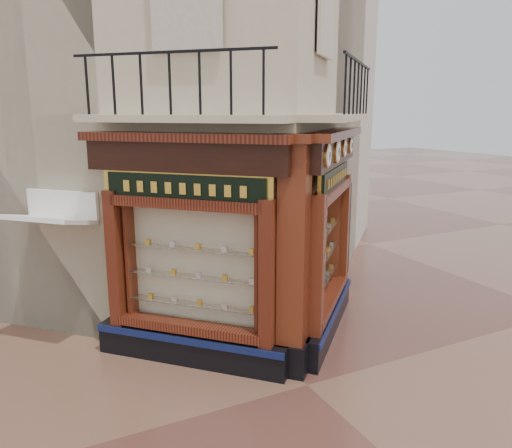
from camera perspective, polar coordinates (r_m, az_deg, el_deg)
ground at (r=8.48m, az=5.88°, el=-17.84°), size 80.00×80.00×0.00m
main_building at (r=13.02m, az=-9.00°, el=20.09°), size 11.31×11.31×12.00m
neighbour_left at (r=14.89m, az=-21.51°, el=16.52°), size 11.31×11.31×11.00m
neighbour_right at (r=16.15m, az=-2.97°, el=16.99°), size 11.31×11.31×11.00m
shopfront_left at (r=8.45m, az=-7.70°, el=-3.39°), size 2.86×2.86×3.98m
shopfront_right at (r=9.68m, az=8.25°, el=-1.31°), size 2.86×2.86×3.98m
corner_pilaster at (r=8.08m, az=4.31°, el=-4.27°), size 0.85×0.85×3.98m
balcony at (r=8.59m, az=1.13°, el=12.14°), size 5.94×2.97×1.03m
clock_a at (r=8.06m, az=8.18°, el=7.73°), size 0.30×0.30×0.38m
clock_b at (r=8.94m, az=9.25°, el=8.18°), size 0.33×0.33×0.41m
clock_c at (r=9.72m, az=10.03°, el=8.51°), size 0.27×0.27×0.33m
clock_d at (r=10.54m, az=10.73°, el=8.80°), size 0.26×0.26×0.32m
awning at (r=10.34m, az=-21.67°, el=-12.82°), size 1.73×1.73×0.27m
signboard_left at (r=8.14m, az=-8.18°, el=4.08°), size 2.17×2.17×0.58m
signboard_right at (r=9.46m, az=8.93°, el=5.26°), size 1.92×1.92×0.51m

